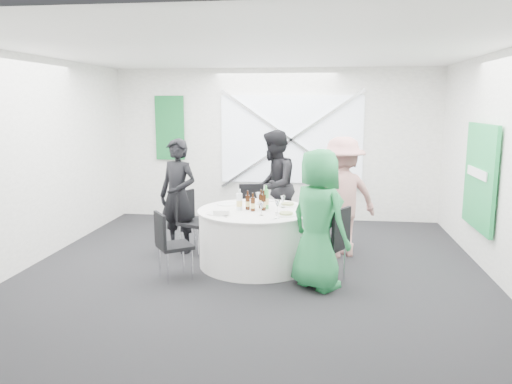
# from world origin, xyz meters

# --- Properties ---
(floor) EXTENTS (6.00, 6.00, 0.00)m
(floor) POSITION_xyz_m (0.00, 0.00, 0.00)
(floor) COLOR black
(floor) RESTS_ON ground
(ceiling) EXTENTS (6.00, 6.00, 0.00)m
(ceiling) POSITION_xyz_m (0.00, 0.00, 2.80)
(ceiling) COLOR white
(ceiling) RESTS_ON wall_back
(wall_back) EXTENTS (6.00, 0.00, 6.00)m
(wall_back) POSITION_xyz_m (0.00, 3.00, 1.40)
(wall_back) COLOR silver
(wall_back) RESTS_ON floor
(wall_front) EXTENTS (6.00, 0.00, 6.00)m
(wall_front) POSITION_xyz_m (0.00, -3.00, 1.40)
(wall_front) COLOR silver
(wall_front) RESTS_ON floor
(wall_left) EXTENTS (0.00, 6.00, 6.00)m
(wall_left) POSITION_xyz_m (-3.00, 0.00, 1.40)
(wall_left) COLOR silver
(wall_left) RESTS_ON floor
(wall_right) EXTENTS (0.00, 6.00, 6.00)m
(wall_right) POSITION_xyz_m (3.00, 0.00, 1.40)
(wall_right) COLOR silver
(wall_right) RESTS_ON floor
(window_panel) EXTENTS (2.60, 0.03, 1.60)m
(window_panel) POSITION_xyz_m (0.30, 2.96, 1.50)
(window_panel) COLOR white
(window_panel) RESTS_ON wall_back
(window_brace_a) EXTENTS (2.63, 0.05, 1.84)m
(window_brace_a) POSITION_xyz_m (0.30, 2.92, 1.50)
(window_brace_a) COLOR silver
(window_brace_a) RESTS_ON window_panel
(window_brace_b) EXTENTS (2.63, 0.05, 1.84)m
(window_brace_b) POSITION_xyz_m (0.30, 2.92, 1.50)
(window_brace_b) COLOR silver
(window_brace_b) RESTS_ON window_panel
(green_banner) EXTENTS (0.55, 0.04, 1.20)m
(green_banner) POSITION_xyz_m (-2.00, 2.95, 1.70)
(green_banner) COLOR #135F2E
(green_banner) RESTS_ON wall_back
(green_sign) EXTENTS (0.05, 1.20, 1.40)m
(green_sign) POSITION_xyz_m (2.94, 0.60, 1.20)
(green_sign) COLOR green
(green_sign) RESTS_ON wall_right
(banquet_table) EXTENTS (1.56, 1.56, 0.76)m
(banquet_table) POSITION_xyz_m (0.00, 0.20, 0.38)
(banquet_table) COLOR silver
(banquet_table) RESTS_ON floor
(chair_back) EXTENTS (0.48, 0.49, 0.90)m
(chair_back) POSITION_xyz_m (-0.22, 1.35, 0.53)
(chair_back) COLOR black
(chair_back) RESTS_ON floor
(chair_back_left) EXTENTS (0.55, 0.55, 0.90)m
(chair_back_left) POSITION_xyz_m (-1.01, 0.67, 0.53)
(chair_back_left) COLOR black
(chair_back_left) RESTS_ON floor
(chair_back_right) EXTENTS (0.56, 0.56, 0.87)m
(chair_back_right) POSITION_xyz_m (0.88, 0.96, 0.51)
(chair_back_right) COLOR black
(chair_back_right) RESTS_ON floor
(chair_front_right) EXTENTS (0.59, 0.58, 0.94)m
(chair_front_right) POSITION_xyz_m (1.00, -0.38, 0.55)
(chair_front_right) COLOR black
(chair_front_right) RESTS_ON floor
(chair_front_left) EXTENTS (0.54, 0.54, 0.85)m
(chair_front_left) POSITION_xyz_m (-0.99, -0.51, 0.50)
(chair_front_left) COLOR black
(chair_front_left) RESTS_ON floor
(person_man_back_left) EXTENTS (0.71, 0.59, 1.66)m
(person_man_back_left) POSITION_xyz_m (-1.21, 0.67, 0.83)
(person_man_back_left) COLOR black
(person_man_back_left) RESTS_ON floor
(person_man_back) EXTENTS (0.55, 0.89, 1.75)m
(person_man_back) POSITION_xyz_m (0.12, 1.46, 0.88)
(person_man_back) COLOR black
(person_man_back) RESTS_ON floor
(person_woman_pink) EXTENTS (1.22, 0.94, 1.71)m
(person_woman_pink) POSITION_xyz_m (1.15, 0.76, 0.85)
(person_woman_pink) COLOR tan
(person_woman_pink) RESTS_ON floor
(person_woman_green) EXTENTS (0.95, 0.93, 1.66)m
(person_woman_green) POSITION_xyz_m (0.83, -0.55, 0.83)
(person_woman_green) COLOR #238143
(person_woman_green) RESTS_ON floor
(plate_back) EXTENTS (0.27, 0.27, 0.01)m
(plate_back) POSITION_xyz_m (-0.03, 0.81, 0.77)
(plate_back) COLOR white
(plate_back) RESTS_ON banquet_table
(plate_back_left) EXTENTS (0.29, 0.29, 0.01)m
(plate_back_left) POSITION_xyz_m (-0.45, 0.49, 0.77)
(plate_back_left) COLOR white
(plate_back_left) RESTS_ON banquet_table
(plate_back_right) EXTENTS (0.27, 0.27, 0.04)m
(plate_back_right) POSITION_xyz_m (0.40, 0.52, 0.78)
(plate_back_right) COLOR white
(plate_back_right) RESTS_ON banquet_table
(plate_front_right) EXTENTS (0.27, 0.27, 0.04)m
(plate_front_right) POSITION_xyz_m (0.42, -0.09, 0.78)
(plate_front_right) COLOR white
(plate_front_right) RESTS_ON banquet_table
(plate_front_left) EXTENTS (0.29, 0.29, 0.01)m
(plate_front_left) POSITION_xyz_m (-0.45, -0.12, 0.77)
(plate_front_left) COLOR white
(plate_front_left) RESTS_ON banquet_table
(napkin) EXTENTS (0.21, 0.15, 0.06)m
(napkin) POSITION_xyz_m (-0.40, -0.18, 0.80)
(napkin) COLOR silver
(napkin) RESTS_ON plate_front_left
(beer_bottle_a) EXTENTS (0.06, 0.06, 0.26)m
(beer_bottle_a) POSITION_xyz_m (-0.11, 0.19, 0.86)
(beer_bottle_a) COLOR #39190A
(beer_bottle_a) RESTS_ON banquet_table
(beer_bottle_b) EXTENTS (0.06, 0.06, 0.26)m
(beer_bottle_b) POSITION_xyz_m (0.05, 0.31, 0.86)
(beer_bottle_b) COLOR #39190A
(beer_bottle_b) RESTS_ON banquet_table
(beer_bottle_c) EXTENTS (0.06, 0.06, 0.27)m
(beer_bottle_c) POSITION_xyz_m (0.11, 0.17, 0.86)
(beer_bottle_c) COLOR #39190A
(beer_bottle_c) RESTS_ON banquet_table
(beer_bottle_d) EXTENTS (0.06, 0.06, 0.24)m
(beer_bottle_d) POSITION_xyz_m (-0.03, 0.10, 0.85)
(beer_bottle_d) COLOR #39190A
(beer_bottle_d) RESTS_ON banquet_table
(green_water_bottle) EXTENTS (0.08, 0.08, 0.32)m
(green_water_bottle) POSITION_xyz_m (0.12, 0.28, 0.89)
(green_water_bottle) COLOR green
(green_water_bottle) RESTS_ON banquet_table
(clear_water_bottle) EXTENTS (0.08, 0.08, 0.28)m
(clear_water_bottle) POSITION_xyz_m (-0.22, 0.15, 0.87)
(clear_water_bottle) COLOR silver
(clear_water_bottle) RESTS_ON banquet_table
(wine_glass_a) EXTENTS (0.07, 0.07, 0.17)m
(wine_glass_a) POSITION_xyz_m (-0.02, 0.56, 0.88)
(wine_glass_a) COLOR white
(wine_glass_a) RESTS_ON banquet_table
(wine_glass_b) EXTENTS (0.07, 0.07, 0.17)m
(wine_glass_b) POSITION_xyz_m (0.30, 0.03, 0.88)
(wine_glass_b) COLOR white
(wine_glass_b) RESTS_ON banquet_table
(wine_glass_c) EXTENTS (0.07, 0.07, 0.17)m
(wine_glass_c) POSITION_xyz_m (0.11, -0.13, 0.88)
(wine_glass_c) COLOR white
(wine_glass_c) RESTS_ON banquet_table
(wine_glass_d) EXTENTS (0.07, 0.07, 0.17)m
(wine_glass_d) POSITION_xyz_m (0.35, 0.37, 0.88)
(wine_glass_d) COLOR white
(wine_glass_d) RESTS_ON banquet_table
(fork_a) EXTENTS (0.11, 0.12, 0.01)m
(fork_a) POSITION_xyz_m (-0.52, -0.05, 0.76)
(fork_a) COLOR silver
(fork_a) RESTS_ON banquet_table
(knife_a) EXTENTS (0.10, 0.13, 0.01)m
(knife_a) POSITION_xyz_m (-0.34, -0.26, 0.76)
(knife_a) COLOR silver
(knife_a) RESTS_ON banquet_table
(fork_b) EXTENTS (0.10, 0.13, 0.01)m
(fork_b) POSITION_xyz_m (0.33, -0.27, 0.76)
(fork_b) COLOR silver
(fork_b) RESTS_ON banquet_table
(knife_b) EXTENTS (0.11, 0.12, 0.01)m
(knife_b) POSITION_xyz_m (0.52, -0.05, 0.76)
(knife_b) COLOR silver
(knife_b) RESTS_ON banquet_table
(fork_c) EXTENTS (0.15, 0.03, 0.01)m
(fork_c) POSITION_xyz_m (0.12, 0.76, 0.76)
(fork_c) COLOR silver
(fork_c) RESTS_ON banquet_table
(knife_c) EXTENTS (0.15, 0.02, 0.01)m
(knife_c) POSITION_xyz_m (-0.19, 0.74, 0.76)
(knife_c) COLOR silver
(knife_c) RESTS_ON banquet_table
(fork_d) EXTENTS (0.08, 0.14, 0.01)m
(fork_d) POSITION_xyz_m (0.57, 0.28, 0.76)
(fork_d) COLOR silver
(fork_d) RESTS_ON banquet_table
(knife_d) EXTENTS (0.09, 0.14, 0.01)m
(knife_d) POSITION_xyz_m (0.39, 0.62, 0.76)
(knife_d) COLOR silver
(knife_d) RESTS_ON banquet_table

